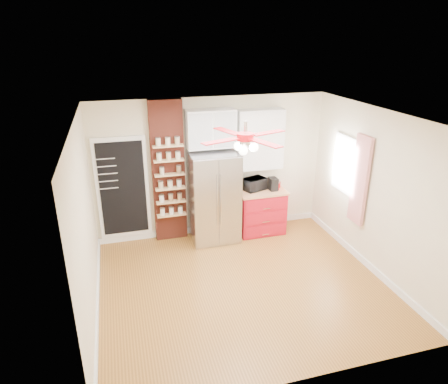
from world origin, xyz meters
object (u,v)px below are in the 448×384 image
object	(u,v)px
red_cabinet	(260,211)
pantry_jar_oats	(162,171)
fridge	(214,197)
ceiling_fan	(245,137)
coffee_maker	(273,184)
toaster_oven	(254,184)
canister_left	(277,187)

from	to	relation	value
red_cabinet	pantry_jar_oats	bearing A→B (deg)	177.86
fridge	red_cabinet	xyz separation A→B (m)	(0.97, 0.05, -0.42)
ceiling_fan	coffee_maker	distance (m)	2.43
fridge	pantry_jar_oats	size ratio (longest dim) A/B	12.81
fridge	pantry_jar_oats	bearing A→B (deg)	172.62
pantry_jar_oats	fridge	bearing A→B (deg)	-7.38
ceiling_fan	coffee_maker	xyz separation A→B (m)	(1.14, 1.63, -1.40)
red_cabinet	toaster_oven	world-z (taller)	toaster_oven
pantry_jar_oats	ceiling_fan	bearing A→B (deg)	-60.59
red_cabinet	ceiling_fan	world-z (taller)	ceiling_fan
canister_left	fridge	bearing A→B (deg)	178.75
fridge	pantry_jar_oats	world-z (taller)	fridge
red_cabinet	ceiling_fan	xyz separation A→B (m)	(-0.92, -1.68, 1.97)
fridge	coffee_maker	distance (m)	1.20
ceiling_fan	pantry_jar_oats	xyz separation A→B (m)	(-0.99, 1.75, -0.98)
ceiling_fan	red_cabinet	bearing A→B (deg)	61.29
ceiling_fan	toaster_oven	size ratio (longest dim) A/B	3.24
canister_left	pantry_jar_oats	bearing A→B (deg)	176.13
fridge	ceiling_fan	distance (m)	2.25
red_cabinet	canister_left	size ratio (longest dim) A/B	6.44
fridge	coffee_maker	size ratio (longest dim) A/B	6.99
coffee_maker	pantry_jar_oats	world-z (taller)	pantry_jar_oats
toaster_oven	pantry_jar_oats	bearing A→B (deg)	159.26
red_cabinet	canister_left	xyz separation A→B (m)	(0.29, -0.08, 0.52)
canister_left	ceiling_fan	bearing A→B (deg)	-127.12
ceiling_fan	coffee_maker	bearing A→B (deg)	54.96
fridge	canister_left	world-z (taller)	fridge
coffee_maker	pantry_jar_oats	distance (m)	2.17
fridge	ceiling_fan	xyz separation A→B (m)	(0.05, -1.63, 1.55)
toaster_oven	canister_left	distance (m)	0.44
fridge	red_cabinet	world-z (taller)	fridge
canister_left	coffee_maker	bearing A→B (deg)	161.28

